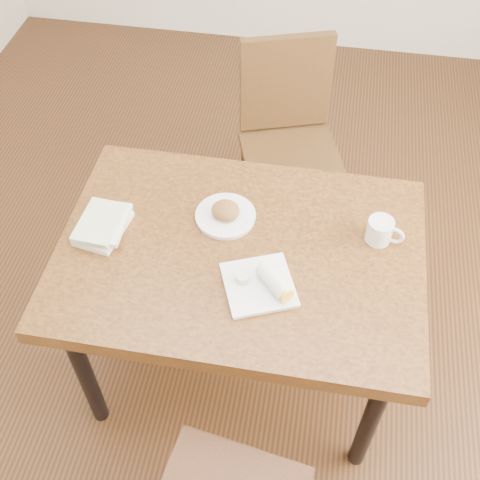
% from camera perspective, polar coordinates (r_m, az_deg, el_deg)
% --- Properties ---
extents(ground, '(4.00, 5.00, 0.01)m').
position_cam_1_polar(ground, '(2.61, 0.00, -11.48)').
color(ground, '#472814').
rests_on(ground, ground).
extents(table, '(1.21, 0.85, 0.75)m').
position_cam_1_polar(table, '(2.05, 0.00, -2.38)').
color(table, brown).
rests_on(table, ground).
extents(chair_far, '(0.53, 0.53, 0.95)m').
position_cam_1_polar(chair_far, '(2.73, 4.59, 10.20)').
color(chair_far, '#4A3215').
rests_on(chair_far, ground).
extents(plate_scone, '(0.21, 0.21, 0.07)m').
position_cam_1_polar(plate_scone, '(2.06, -1.38, 2.48)').
color(plate_scone, white).
rests_on(plate_scone, table).
extents(coffee_mug, '(0.13, 0.09, 0.09)m').
position_cam_1_polar(coffee_mug, '(2.03, 13.21, 0.89)').
color(coffee_mug, white).
rests_on(coffee_mug, table).
extents(plate_burrito, '(0.28, 0.28, 0.07)m').
position_cam_1_polar(plate_burrito, '(1.87, 2.24, -4.16)').
color(plate_burrito, white).
rests_on(plate_burrito, table).
extents(book_stack, '(0.17, 0.22, 0.05)m').
position_cam_1_polar(book_stack, '(2.07, -12.83, 1.40)').
color(book_stack, white).
rests_on(book_stack, table).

